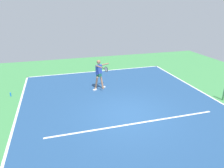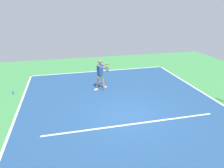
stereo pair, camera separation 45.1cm
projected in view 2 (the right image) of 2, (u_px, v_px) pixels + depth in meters
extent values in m
plane|color=#428E4C|center=(127.00, 114.00, 9.56)|extent=(22.59, 22.59, 0.00)
cube|color=navy|center=(127.00, 114.00, 9.56)|extent=(10.05, 13.64, 0.00)
cube|color=white|center=(100.00, 71.00, 15.70)|extent=(10.05, 0.10, 0.01)
cube|color=white|center=(219.00, 103.00, 10.65)|extent=(0.10, 13.64, 0.01)
cube|color=white|center=(11.00, 128.00, 8.47)|extent=(0.10, 13.64, 0.01)
cube|color=white|center=(133.00, 124.00, 8.76)|extent=(7.54, 0.10, 0.01)
cube|color=white|center=(101.00, 72.00, 15.52)|extent=(0.10, 0.30, 0.01)
cylinder|color=#9E7051|center=(103.00, 82.00, 12.39)|extent=(0.24, 0.36, 0.86)
cube|color=white|center=(105.00, 87.00, 12.59)|extent=(0.26, 0.19, 0.07)
cylinder|color=#9E7051|center=(97.00, 83.00, 12.16)|extent=(0.24, 0.36, 0.86)
cube|color=white|center=(96.00, 89.00, 12.23)|extent=(0.26, 0.19, 0.07)
cube|color=#1E664C|center=(100.00, 75.00, 12.10)|extent=(0.31, 0.28, 0.20)
cube|color=#334CB2|center=(100.00, 69.00, 11.98)|extent=(0.38, 0.30, 0.55)
sphere|color=#9E7051|center=(100.00, 62.00, 11.82)|extent=(0.22, 0.22, 0.22)
cylinder|color=#9E7051|center=(106.00, 64.00, 12.15)|extent=(0.54, 0.30, 0.08)
cylinder|color=#9E7051|center=(100.00, 67.00, 11.59)|extent=(0.30, 0.54, 0.08)
cylinder|color=black|center=(104.00, 68.00, 11.30)|extent=(0.12, 0.21, 0.03)
torus|color=black|center=(107.00, 69.00, 11.12)|extent=(0.14, 0.28, 0.29)
cylinder|color=silver|center=(107.00, 69.00, 11.12)|extent=(0.10, 0.23, 0.25)
cylinder|color=blue|center=(13.00, 93.00, 11.60)|extent=(0.07, 0.07, 0.22)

